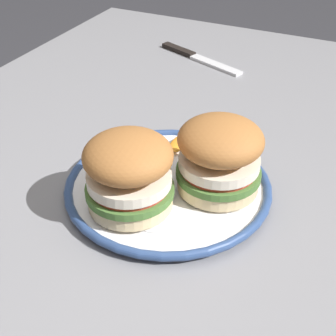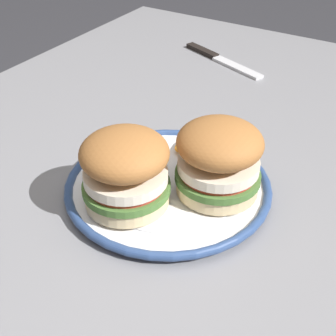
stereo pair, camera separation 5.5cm
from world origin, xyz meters
name	(u,v)px [view 2 (the right image)]	position (x,y,z in m)	size (l,w,h in m)	color
dining_table	(144,252)	(0.00, 0.00, 0.65)	(1.45, 0.97, 0.73)	gray
dinner_plate	(168,186)	(-0.05, 0.01, 0.74)	(0.28, 0.28, 0.02)	white
sandwich_half_left	(219,158)	(-0.06, 0.08, 0.80)	(0.16, 0.16, 0.10)	beige
sandwich_half_right	(125,169)	(0.02, -0.01, 0.80)	(0.15, 0.15, 0.10)	beige
orange_peel_curled	(142,150)	(-0.09, -0.06, 0.75)	(0.07, 0.07, 0.01)	orange
orange_peel_strip_long	(187,143)	(-0.14, -0.01, 0.75)	(0.06, 0.03, 0.01)	orange
orange_peel_strip_short	(220,153)	(-0.14, 0.05, 0.75)	(0.08, 0.07, 0.01)	orange
table_knife	(217,58)	(-0.50, -0.14, 0.73)	(0.10, 0.21, 0.01)	silver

